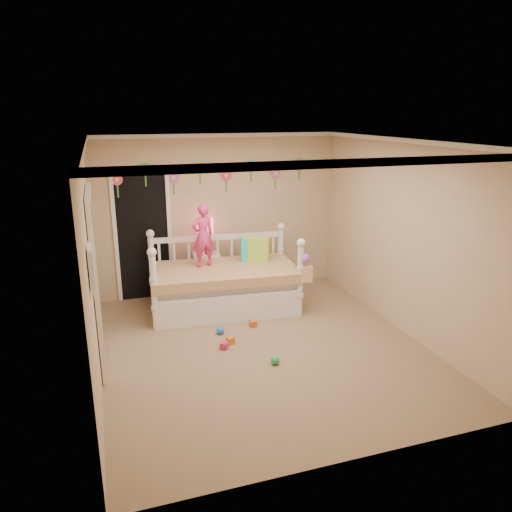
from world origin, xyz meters
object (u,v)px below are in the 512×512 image
object	(u,v)px
child	(203,236)
table_lamp	(205,230)
daybed	(223,271)
nightstand	(207,274)

from	to	relation	value
child	table_lamp	size ratio (longest dim) A/B	1.63
daybed	child	bearing A→B (deg)	156.70
child	daybed	bearing A→B (deg)	136.20
daybed	table_lamp	size ratio (longest dim) A/B	3.80
nightstand	table_lamp	bearing A→B (deg)	0.00
daybed	child	size ratio (longest dim) A/B	2.32
table_lamp	nightstand	bearing A→B (deg)	0.00
child	table_lamp	xyz separation A→B (m)	(0.15, 0.53, -0.05)
daybed	nightstand	xyz separation A→B (m)	(-0.12, 0.67, -0.25)
child	table_lamp	distance (m)	0.55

